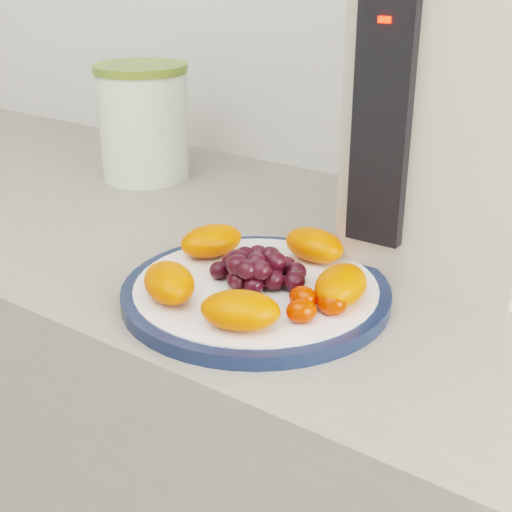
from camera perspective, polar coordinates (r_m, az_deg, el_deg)
The scene contains 8 objects.
plate_rim at distance 0.76m, azimuth -0.00°, elevation -2.95°, with size 0.29×0.29×0.01m, color #111D3A.
plate_face at distance 0.76m, azimuth -0.00°, elevation -2.88°, with size 0.26×0.26×0.02m, color white.
canister at distance 1.16m, azimuth -8.97°, elevation 10.23°, with size 0.14×0.14×0.17m, color #3A6A19.
canister_lid at distance 1.14m, azimuth -9.26°, elevation 14.62°, with size 0.15×0.15×0.01m, color olive.
appliance_body at distance 0.87m, azimuth 17.25°, elevation 11.25°, with size 0.20×0.28×0.35m, color #B7AF9D.
appliance_panel at distance 0.75m, azimuth 10.08°, elevation 10.52°, with size 0.06×0.02×0.26m, color black.
appliance_led at distance 0.73m, azimuth 10.27°, elevation 18.12°, with size 0.01×0.01×0.01m, color #FF0C05.
fruit_plate at distance 0.74m, azimuth 0.24°, elevation -1.24°, with size 0.25×0.24×0.04m.
Camera 1 is at (0.43, 0.51, 1.25)m, focal length 50.00 mm.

